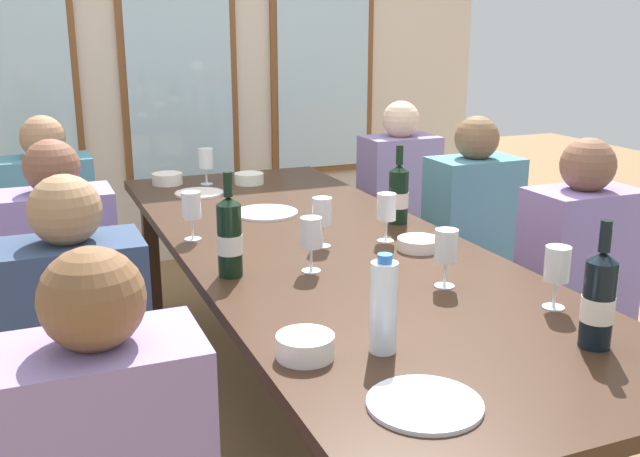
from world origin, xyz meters
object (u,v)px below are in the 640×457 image
at_px(tasting_bowl_1, 305,346).
at_px(seated_person_7, 575,298).
at_px(white_plate_0, 425,404).
at_px(wine_glass_5, 206,160).
at_px(dining_table, 323,261).
at_px(tasting_bowl_2, 419,244).
at_px(seated_person_0, 65,301).
at_px(seated_person_2, 54,247).
at_px(wine_glass_0, 446,247).
at_px(wine_glass_2, 311,235).
at_px(tasting_bowl_3, 167,179).
at_px(white_plate_1, 266,213).
at_px(wine_bottle_2, 599,300).
at_px(wine_bottle_0, 398,194).
at_px(wine_glass_6, 557,266).
at_px(wine_glass_4, 322,213).
at_px(wine_glass_3, 386,208).
at_px(water_bottle, 384,306).
at_px(seated_person_3, 398,213).
at_px(white_plate_2, 199,193).
at_px(wine_glass_1, 191,208).
at_px(seated_person_6, 81,380).
at_px(wine_bottle_1, 230,237).
at_px(seated_person_1, 471,248).

relative_size(tasting_bowl_1, seated_person_7, 0.12).
xyz_separation_m(white_plate_0, wine_glass_5, (0.11, 2.25, 0.11)).
distance_m(dining_table, tasting_bowl_2, 0.34).
bearing_deg(dining_table, tasting_bowl_1, -115.20).
distance_m(white_plate_0, seated_person_0, 1.61).
height_order(seated_person_0, seated_person_2, same).
height_order(wine_glass_0, wine_glass_2, same).
distance_m(dining_table, white_plate_0, 1.15).
bearing_deg(tasting_bowl_3, white_plate_0, -88.35).
bearing_deg(white_plate_1, wine_bottle_2, -77.72).
bearing_deg(wine_glass_0, wine_bottle_0, 72.73).
bearing_deg(white_plate_0, tasting_bowl_2, 60.87).
height_order(wine_glass_0, wine_glass_5, same).
distance_m(wine_bottle_0, tasting_bowl_3, 1.26).
height_order(wine_bottle_0, wine_glass_6, wine_bottle_0).
relative_size(tasting_bowl_1, wine_glass_5, 0.79).
relative_size(white_plate_1, seated_person_0, 0.24).
height_order(wine_glass_2, wine_glass_6, same).
relative_size(wine_bottle_0, seated_person_2, 0.27).
bearing_deg(wine_glass_4, seated_person_7, -18.77).
xyz_separation_m(wine_glass_6, seated_person_7, (0.51, 0.47, -0.34)).
height_order(wine_glass_3, seated_person_0, seated_person_0).
xyz_separation_m(white_plate_1, wine_bottle_2, (0.33, -1.50, 0.11)).
bearing_deg(wine_glass_5, tasting_bowl_2, -72.50).
relative_size(wine_glass_3, seated_person_7, 0.16).
relative_size(water_bottle, seated_person_2, 0.22).
height_order(wine_bottle_2, seated_person_3, seated_person_3).
height_order(white_plate_1, wine_glass_0, wine_glass_0).
bearing_deg(white_plate_2, wine_glass_2, -86.48).
bearing_deg(seated_person_0, white_plate_2, 42.49).
xyz_separation_m(water_bottle, wine_glass_1, (-0.20, 1.09, 0.00)).
bearing_deg(wine_glass_6, wine_bottle_2, -107.49).
distance_m(white_plate_2, seated_person_3, 1.10).
bearing_deg(seated_person_6, wine_glass_2, 3.48).
height_order(wine_bottle_2, tasting_bowl_2, wine_bottle_2).
xyz_separation_m(dining_table, white_plate_0, (-0.24, -1.12, 0.07)).
distance_m(wine_bottle_0, seated_person_0, 1.29).
height_order(wine_glass_1, wine_glass_5, same).
distance_m(wine_bottle_1, wine_bottle_2, 1.06).
distance_m(wine_glass_3, seated_person_1, 0.82).
distance_m(wine_glass_3, seated_person_7, 0.77).
bearing_deg(seated_person_7, seated_person_2, 140.83).
height_order(white_plate_1, tasting_bowl_1, tasting_bowl_1).
distance_m(white_plate_2, tasting_bowl_2, 1.22).
height_order(tasting_bowl_1, wine_glass_5, wine_glass_5).
height_order(wine_glass_0, wine_glass_4, same).
xyz_separation_m(wine_bottle_0, seated_person_1, (0.48, 0.19, -0.33)).
bearing_deg(wine_bottle_2, tasting_bowl_2, 89.88).
bearing_deg(wine_glass_1, tasting_bowl_2, -31.06).
relative_size(white_plate_0, seated_person_6, 0.21).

